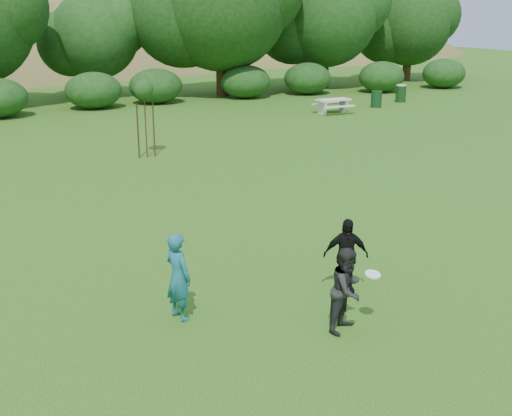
{
  "coord_description": "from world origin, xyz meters",
  "views": [
    {
      "loc": [
        -5.97,
        -9.1,
        5.35
      ],
      "look_at": [
        0.0,
        3.0,
        1.1
      ],
      "focal_mm": 45.0,
      "sensor_mm": 36.0,
      "label": 1
    }
  ],
  "objects_px": {
    "player_teal": "(178,277)",
    "trash_can_near": "(376,99)",
    "trash_can_lidded": "(401,93)",
    "player_grey": "(347,290)",
    "sapling": "(144,91)",
    "picnic_table": "(333,104)",
    "player_black": "(346,256)"
  },
  "relations": [
    {
      "from": "trash_can_near",
      "to": "player_black",
      "type": "bearing_deg",
      "value": -127.83
    },
    {
      "from": "trash_can_near",
      "to": "trash_can_lidded",
      "type": "distance_m",
      "value": 2.73
    },
    {
      "from": "player_black",
      "to": "trash_can_near",
      "type": "bearing_deg",
      "value": 76.21
    },
    {
      "from": "player_teal",
      "to": "trash_can_near",
      "type": "relative_size",
      "value": 1.79
    },
    {
      "from": "player_black",
      "to": "trash_can_near",
      "type": "distance_m",
      "value": 24.63
    },
    {
      "from": "player_teal",
      "to": "player_black",
      "type": "relative_size",
      "value": 1.07
    },
    {
      "from": "trash_can_near",
      "to": "trash_can_lidded",
      "type": "bearing_deg",
      "value": 22.55
    },
    {
      "from": "player_teal",
      "to": "player_grey",
      "type": "relative_size",
      "value": 1.08
    },
    {
      "from": "trash_can_near",
      "to": "trash_can_lidded",
      "type": "relative_size",
      "value": 0.86
    },
    {
      "from": "trash_can_near",
      "to": "player_grey",
      "type": "bearing_deg",
      "value": -127.54
    },
    {
      "from": "player_black",
      "to": "trash_can_near",
      "type": "relative_size",
      "value": 1.67
    },
    {
      "from": "picnic_table",
      "to": "trash_can_near",
      "type": "bearing_deg",
      "value": 13.62
    },
    {
      "from": "trash_can_near",
      "to": "sapling",
      "type": "xyz_separation_m",
      "value": [
        -15.08,
        -6.31,
        1.97
      ]
    },
    {
      "from": "player_grey",
      "to": "player_black",
      "type": "relative_size",
      "value": 1.0
    },
    {
      "from": "player_black",
      "to": "trash_can_near",
      "type": "height_order",
      "value": "player_black"
    },
    {
      "from": "sapling",
      "to": "player_grey",
      "type": "bearing_deg",
      "value": -93.47
    },
    {
      "from": "trash_can_near",
      "to": "player_teal",
      "type": "bearing_deg",
      "value": -133.93
    },
    {
      "from": "player_teal",
      "to": "picnic_table",
      "type": "height_order",
      "value": "player_teal"
    },
    {
      "from": "player_black",
      "to": "trash_can_lidded",
      "type": "height_order",
      "value": "player_black"
    },
    {
      "from": "trash_can_lidded",
      "to": "player_teal",
      "type": "bearing_deg",
      "value": -136.08
    },
    {
      "from": "player_grey",
      "to": "picnic_table",
      "type": "relative_size",
      "value": 0.83
    },
    {
      "from": "player_teal",
      "to": "trash_can_lidded",
      "type": "distance_m",
      "value": 29.03
    },
    {
      "from": "player_grey",
      "to": "trash_can_lidded",
      "type": "relative_size",
      "value": 1.42
    },
    {
      "from": "picnic_table",
      "to": "player_teal",
      "type": "bearing_deg",
      "value": -129.43
    },
    {
      "from": "trash_can_near",
      "to": "sapling",
      "type": "relative_size",
      "value": 0.32
    },
    {
      "from": "trash_can_near",
      "to": "picnic_table",
      "type": "relative_size",
      "value": 0.5
    },
    {
      "from": "trash_can_near",
      "to": "trash_can_lidded",
      "type": "xyz_separation_m",
      "value": [
        2.52,
        1.05,
        0.09
      ]
    },
    {
      "from": "player_grey",
      "to": "sapling",
      "type": "bearing_deg",
      "value": 57.56
    },
    {
      "from": "sapling",
      "to": "picnic_table",
      "type": "height_order",
      "value": "sapling"
    },
    {
      "from": "player_grey",
      "to": "sapling",
      "type": "distance_m",
      "value": 14.57
    },
    {
      "from": "picnic_table",
      "to": "trash_can_lidded",
      "type": "relative_size",
      "value": 1.71
    },
    {
      "from": "trash_can_near",
      "to": "trash_can_lidded",
      "type": "height_order",
      "value": "trash_can_lidded"
    }
  ]
}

